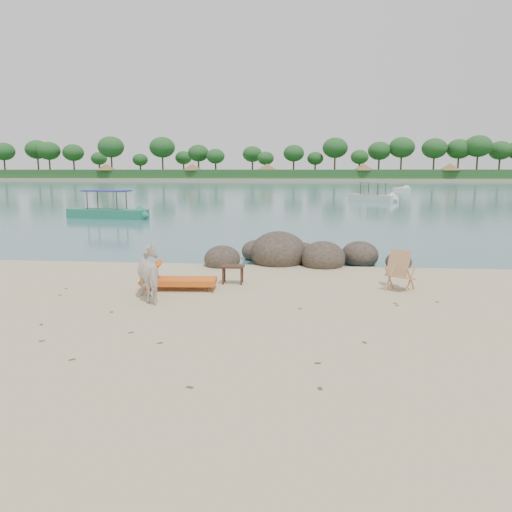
{
  "coord_description": "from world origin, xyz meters",
  "views": [
    {
      "loc": [
        1.47,
        -9.16,
        2.94
      ],
      "look_at": [
        0.33,
        2.0,
        1.0
      ],
      "focal_mm": 35.0,
      "sensor_mm": 36.0,
      "label": 1
    }
  ],
  "objects": [
    {
      "name": "dead_leaves",
      "position": [
        -0.42,
        0.1,
        0.01
      ],
      "size": [
        8.98,
        6.0,
        0.0
      ],
      "color": "brown",
      "rests_on": "ground"
    },
    {
      "name": "far_scenery",
      "position": [
        0.03,
        136.7,
        3.14
      ],
      "size": [
        420.0,
        18.0,
        9.5
      ],
      "color": "#1E4C1E",
      "rests_on": "ground"
    },
    {
      "name": "side_table",
      "position": [
        -0.41,
        3.34,
        0.24
      ],
      "size": [
        0.59,
        0.38,
        0.47
      ],
      "primitive_type": null,
      "rotation": [
        0.0,
        0.0,
        0.01
      ],
      "color": "black",
      "rests_on": "ground"
    },
    {
      "name": "water",
      "position": [
        0.0,
        90.0,
        0.0
      ],
      "size": [
        400.0,
        400.0,
        0.0
      ],
      "primitive_type": "plane",
      "color": "#346368",
      "rests_on": "ground"
    },
    {
      "name": "boulders",
      "position": [
        1.12,
        6.54,
        0.25
      ],
      "size": [
        6.36,
        2.99,
        1.35
      ],
      "rotation": [
        0.0,
        0.0,
        0.32
      ],
      "color": "#332D22",
      "rests_on": "ground"
    },
    {
      "name": "boat_mid",
      "position": [
        7.97,
        41.4,
        1.48
      ],
      "size": [
        5.1,
        5.39,
        2.95
      ],
      "primitive_type": null,
      "rotation": [
        0.0,
        0.0,
        -0.83
      ],
      "color": "silver",
      "rests_on": "water"
    },
    {
      "name": "cow",
      "position": [
        -2.0,
        1.66,
        0.59
      ],
      "size": [
        1.3,
        1.52,
        1.18
      ],
      "primitive_type": "imported",
      "rotation": [
        0.0,
        0.0,
        3.72
      ],
      "color": "white",
      "rests_on": "ground"
    },
    {
      "name": "far_shore",
      "position": [
        0.0,
        170.0,
        0.0
      ],
      "size": [
        420.0,
        90.0,
        1.4
      ],
      "primitive_type": "cube",
      "color": "tan",
      "rests_on": "ground"
    },
    {
      "name": "boat_far",
      "position": [
        15.1,
        64.91,
        0.32
      ],
      "size": [
        3.57,
        5.39,
        0.63
      ],
      "primitive_type": null,
      "rotation": [
        0.0,
        0.0,
        1.1
      ],
      "color": "silver",
      "rests_on": "water"
    },
    {
      "name": "lounge_chair",
      "position": [
        -1.53,
        2.6,
        0.3
      ],
      "size": [
        2.05,
        0.84,
        0.6
      ],
      "primitive_type": null,
      "rotation": [
        0.0,
        0.0,
        0.07
      ],
      "color": "orange",
      "rests_on": "ground"
    },
    {
      "name": "boat_near",
      "position": [
        -10.99,
        21.05,
        1.41
      ],
      "size": [
        5.93,
        2.33,
        2.83
      ],
      "primitive_type": null,
      "rotation": [
        0.0,
        0.0,
        -0.18
      ],
      "color": "#217759",
      "rests_on": "water"
    },
    {
      "name": "deck_chair",
      "position": [
        3.77,
        3.06,
        0.47
      ],
      "size": [
        0.89,
        0.9,
        0.95
      ],
      "primitive_type": null,
      "rotation": [
        0.0,
        0.0,
        -0.68
      ],
      "color": "tan",
      "rests_on": "ground"
    }
  ]
}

